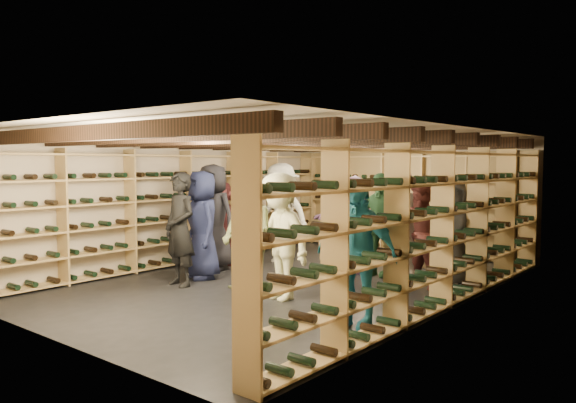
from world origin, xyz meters
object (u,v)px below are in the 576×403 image
(person_3, at_px, (280,236))
(person_10, at_px, (380,224))
(crate_loose, at_px, (427,263))
(crate_stack_right, at_px, (351,258))
(person_9, at_px, (281,213))
(person_6, at_px, (203,225))
(person_11, at_px, (352,224))
(crate_stack_left, at_px, (336,250))
(person_2, at_px, (247,235))
(person_8, at_px, (422,235))
(person_5, at_px, (221,223))
(person_4, at_px, (356,254))
(person_7, at_px, (404,226))
(person_12, at_px, (453,233))
(person_0, at_px, (213,217))
(person_1, at_px, (180,229))

(person_3, distance_m, person_10, 2.37)
(crate_loose, bearing_deg, crate_stack_right, -139.13)
(person_9, bearing_deg, person_10, -2.48)
(person_6, relative_size, person_11, 1.05)
(crate_stack_right, height_order, person_6, person_6)
(crate_stack_left, distance_m, person_2, 2.50)
(person_3, xyz_separation_m, person_9, (-1.90, 2.29, 0.06))
(crate_loose, height_order, person_11, person_11)
(person_8, bearing_deg, person_5, -152.74)
(person_4, bearing_deg, person_6, 161.30)
(crate_loose, distance_m, person_4, 4.20)
(person_4, bearing_deg, person_5, 149.48)
(person_7, relative_size, person_12, 1.08)
(person_6, bearing_deg, person_5, 144.24)
(person_8, bearing_deg, person_2, -111.96)
(person_3, distance_m, person_4, 1.59)
(person_7, bearing_deg, crate_loose, 78.24)
(crate_loose, distance_m, person_7, 1.61)
(crate_stack_right, relative_size, person_9, 0.30)
(person_0, relative_size, person_3, 1.06)
(crate_stack_right, distance_m, person_4, 3.78)
(person_5, bearing_deg, person_11, 4.63)
(crate_stack_left, relative_size, crate_loose, 1.36)
(person_4, xyz_separation_m, person_12, (0.00, 2.79, -0.04))
(crate_stack_right, relative_size, person_6, 0.32)
(person_1, relative_size, person_7, 0.99)
(crate_stack_right, bearing_deg, crate_loose, 40.87)
(crate_loose, relative_size, person_1, 0.28)
(person_0, xyz_separation_m, person_11, (2.03, 1.42, -0.10))
(person_2, xyz_separation_m, person_6, (-1.39, 0.39, 0.02))
(person_4, distance_m, person_12, 2.79)
(person_6, bearing_deg, person_3, 12.93)
(crate_stack_left, bearing_deg, person_11, 0.00)
(person_0, xyz_separation_m, person_10, (2.58, 1.42, -0.07))
(person_4, relative_size, person_9, 0.91)
(person_0, bearing_deg, person_5, 112.98)
(person_2, bearing_deg, person_4, 3.16)
(crate_stack_right, distance_m, person_1, 3.29)
(person_2, xyz_separation_m, person_7, (1.31, 2.29, 0.02))
(crate_stack_left, bearing_deg, crate_stack_right, 67.33)
(person_1, distance_m, person_10, 3.33)
(person_1, relative_size, person_3, 0.99)
(person_5, bearing_deg, person_8, -10.52)
(person_8, bearing_deg, crate_stack_left, -173.70)
(person_9, height_order, person_12, person_9)
(crate_stack_left, xyz_separation_m, person_9, (-1.24, -0.07, 0.61))
(crate_stack_right, distance_m, person_6, 2.83)
(crate_stack_right, relative_size, person_0, 0.30)
(person_1, distance_m, person_9, 2.60)
(person_4, bearing_deg, crate_stack_left, 121.43)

